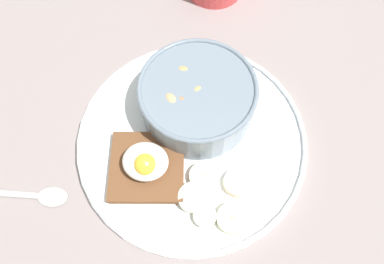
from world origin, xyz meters
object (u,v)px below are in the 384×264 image
Objects in this scene: oatmeal_bowl at (201,98)px; banana_slice_front at (238,183)px; poached_egg at (145,162)px; banana_slice_inner at (193,198)px; toast_slice at (147,167)px; banana_slice_back at (205,216)px; spoon at (32,195)px; banana_slice_left at (204,176)px; banana_slice_right at (232,218)px.

banana_slice_front is at bearing 122.10° from oatmeal_bowl.
banana_slice_inner is (-5.90, 2.66, -2.10)cm from poached_egg.
poached_egg is at bearing 107.30° from toast_slice.
banana_slice_back is 0.75× the size of banana_slice_inner.
spoon is at bearing 21.77° from toast_slice.
banana_slice_inner reaches higher than banana_slice_back.
banana_slice_back is 0.32× the size of spoon.
banana_slice_left is 0.82× the size of banana_slice_inner.
poached_egg is (-0.04, 0.13, 2.06)cm from toast_slice.
poached_egg is 1.34× the size of banana_slice_left.
banana_slice_back is at bearing -178.41° from spoon.
toast_slice reaches higher than banana_slice_front.
banana_slice_back is at bearing 53.95° from banana_slice_front.
poached_egg is at bearing -21.90° from banana_slice_right.
banana_slice_inner reaches higher than banana_slice_front.
banana_slice_left reaches higher than toast_slice.
banana_slice_left is at bearing 100.80° from oatmeal_bowl.
banana_slice_left is 0.35× the size of spoon.
poached_egg is at bearing 61.65° from oatmeal_bowl.
banana_slice_back is at bearing 4.10° from banana_slice_right.
banana_slice_back is at bearing 149.41° from poached_egg.
spoon is (18.95, 2.40, -1.34)cm from banana_slice_inner.
banana_slice_right is (-10.63, 4.27, -2.27)cm from poached_egg.
banana_slice_back is 3.04cm from banana_slice_right.
banana_slice_back is (-7.64, 4.62, -0.16)cm from toast_slice.
oatmeal_bowl is 2.98× the size of banana_slice_inner.
oatmeal_bowl reaches higher than banana_slice_back.
oatmeal_bowl reaches higher than spoon.
spoon is at bearing 11.87° from banana_slice_front.
poached_egg reaches higher than banana_slice_back.
spoon is (18.04, 14.32, -3.52)cm from oatmeal_bowl.
banana_slice_left is at bearing -79.46° from banana_slice_back.
banana_slice_right is at bearing 157.58° from toast_slice.
oatmeal_bowl is at bearing -118.88° from toast_slice.
oatmeal_bowl is 23.30cm from spoon.
oatmeal_bowl reaches higher than banana_slice_left.
banana_slice_left is (4.08, -0.10, 0.18)cm from banana_slice_front.
banana_slice_right is at bearing 158.10° from poached_egg.
oatmeal_bowl is at bearing -85.64° from banana_slice_inner.
banana_slice_front reaches higher than spoon.
banana_slice_back is at bearing 132.78° from banana_slice_inner.
banana_slice_inner is (4.93, 2.61, 0.16)cm from banana_slice_front.
oatmeal_bowl is at bearing -67.38° from banana_slice_right.
poached_egg reaches higher than banana_slice_right.
banana_slice_inner reaches higher than banana_slice_right.
banana_slice_inner reaches higher than spoon.
banana_slice_back reaches higher than spoon.
oatmeal_bowl is 9.61cm from banana_slice_left.
banana_slice_right is at bearing 161.17° from banana_slice_inner.
toast_slice and banana_slice_back have the same top height.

